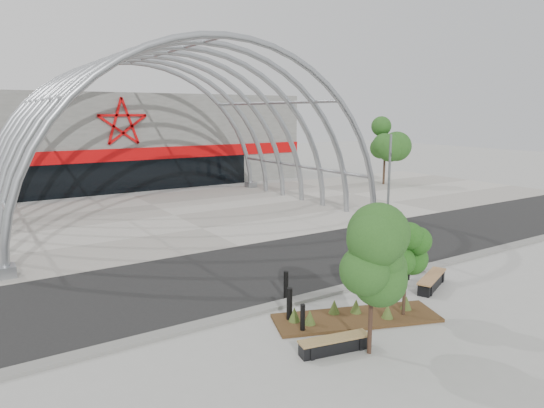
% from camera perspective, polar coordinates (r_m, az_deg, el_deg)
% --- Properties ---
extents(ground, '(140.00, 140.00, 0.00)m').
position_cam_1_polar(ground, '(18.28, 6.89, -10.03)').
color(ground, '#9D9D98').
rests_on(ground, ground).
extents(road, '(140.00, 7.00, 0.02)m').
position_cam_1_polar(road, '(20.93, 0.75, -7.20)').
color(road, black).
rests_on(road, ground).
extents(forecourt, '(60.00, 17.00, 0.04)m').
position_cam_1_polar(forecourt, '(31.32, -11.44, -1.33)').
color(forecourt, gray).
rests_on(forecourt, ground).
extents(kerb, '(60.00, 0.50, 0.12)m').
position_cam_1_polar(kerb, '(18.08, 7.41, -10.08)').
color(kerb, slate).
rests_on(kerb, ground).
extents(arena_building, '(34.00, 15.24, 8.00)m').
position_cam_1_polar(arena_building, '(47.90, -19.55, 7.19)').
color(arena_building, slate).
rests_on(arena_building, ground).
extents(vault_canopy, '(20.80, 15.80, 20.36)m').
position_cam_1_polar(vault_canopy, '(31.32, -11.44, -1.33)').
color(vault_canopy, '#95999E').
rests_on(vault_canopy, ground).
extents(planting_bed, '(5.47, 3.31, 0.55)m').
position_cam_1_polar(planting_bed, '(15.95, 9.64, -12.80)').
color(planting_bed, '#3C2D16').
rests_on(planting_bed, ground).
extents(signal_pole, '(0.27, 0.74, 5.19)m').
position_cam_1_polar(signal_pole, '(29.94, 13.62, 3.27)').
color(signal_pole, slate).
rests_on(signal_pole, ground).
extents(street_tree_0, '(1.65, 1.65, 3.77)m').
position_cam_1_polar(street_tree_0, '(13.05, 11.78, -6.20)').
color(street_tree_0, black).
rests_on(street_tree_0, ground).
extents(street_tree_1, '(1.33, 1.33, 3.15)m').
position_cam_1_polar(street_tree_1, '(15.71, 15.56, -5.17)').
color(street_tree_1, black).
rests_on(street_tree_1, ground).
extents(bench_0, '(2.09, 0.84, 0.43)m').
position_cam_1_polar(bench_0, '(13.88, 7.32, -16.12)').
color(bench_0, black).
rests_on(bench_0, ground).
extents(bench_1, '(2.28, 1.40, 0.48)m').
position_cam_1_polar(bench_1, '(19.26, 18.27, -8.68)').
color(bench_1, black).
rests_on(bench_1, ground).
extents(bollard_0, '(0.14, 0.14, 0.90)m').
position_cam_1_polar(bollard_0, '(14.75, 3.62, -13.34)').
color(bollard_0, black).
rests_on(bollard_0, ground).
extents(bollard_1, '(0.18, 0.18, 1.12)m').
position_cam_1_polar(bollard_1, '(15.38, 2.06, -11.82)').
color(bollard_1, black).
rests_on(bollard_1, ground).
extents(bollard_2, '(0.17, 0.17, 1.04)m').
position_cam_1_polar(bollard_2, '(17.11, 1.65, -9.58)').
color(bollard_2, black).
rests_on(bollard_2, ground).
extents(bollard_3, '(0.14, 0.14, 0.86)m').
position_cam_1_polar(bollard_3, '(19.21, 14.93, -7.92)').
color(bollard_3, black).
rests_on(bollard_3, ground).
extents(bollard_4, '(0.17, 0.17, 1.08)m').
position_cam_1_polar(bollard_4, '(19.79, 15.71, -7.07)').
color(bollard_4, black).
rests_on(bollard_4, ground).
extents(bg_tree_1, '(2.70, 2.70, 5.91)m').
position_cam_1_polar(bg_tree_1, '(44.67, 13.21, 7.65)').
color(bg_tree_1, black).
rests_on(bg_tree_1, ground).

